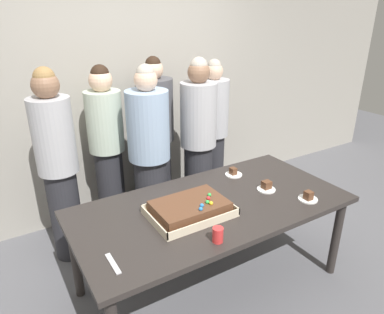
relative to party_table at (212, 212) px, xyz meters
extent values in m
plane|color=#5B5B60|center=(0.00, 0.00, -0.68)|extent=(12.00, 12.00, 0.00)
cube|color=#9E998E|center=(0.00, 1.60, 0.82)|extent=(8.00, 0.12, 3.00)
cube|color=#2D2826|center=(0.00, 0.00, 0.05)|extent=(2.09, 1.03, 0.04)
cylinder|color=#2D2826|center=(0.96, -0.43, -0.32)|extent=(0.07, 0.07, 0.71)
cylinder|color=#2D2826|center=(-0.96, 0.43, -0.32)|extent=(0.07, 0.07, 0.71)
cylinder|color=#2D2826|center=(0.96, 0.43, -0.32)|extent=(0.07, 0.07, 0.71)
cube|color=beige|center=(-0.22, -0.04, 0.08)|extent=(0.58, 0.41, 0.01)
cube|color=beige|center=(-0.22, -0.24, 0.11)|extent=(0.58, 0.01, 0.05)
cube|color=beige|center=(-0.22, 0.16, 0.11)|extent=(0.58, 0.01, 0.05)
cube|color=beige|center=(-0.51, -0.04, 0.11)|extent=(0.01, 0.41, 0.05)
cube|color=beige|center=(0.06, -0.04, 0.11)|extent=(0.01, 0.41, 0.05)
cube|color=brown|center=(-0.22, -0.04, 0.13)|extent=(0.51, 0.34, 0.09)
sphere|color=#2D84E0|center=(-0.18, -0.14, 0.18)|extent=(0.03, 0.03, 0.03)
sphere|color=red|center=(-0.09, -0.08, 0.18)|extent=(0.03, 0.03, 0.03)
sphere|color=#2D84E0|center=(-0.22, -0.17, 0.18)|extent=(0.03, 0.03, 0.03)
sphere|color=yellow|center=(-0.11, -0.14, 0.18)|extent=(0.03, 0.03, 0.03)
sphere|color=green|center=(-0.13, -0.12, 0.18)|extent=(0.03, 0.03, 0.03)
sphere|color=green|center=(-0.05, -0.04, 0.18)|extent=(0.03, 0.03, 0.03)
cylinder|color=white|center=(0.44, 0.32, 0.08)|extent=(0.15, 0.15, 0.01)
cube|color=brown|center=(0.44, 0.32, 0.11)|extent=(0.05, 0.06, 0.06)
cylinder|color=white|center=(0.50, -0.04, 0.08)|extent=(0.15, 0.15, 0.01)
cube|color=brown|center=(0.51, -0.04, 0.11)|extent=(0.07, 0.06, 0.06)
cylinder|color=white|center=(0.67, -0.33, 0.08)|extent=(0.15, 0.15, 0.01)
cube|color=brown|center=(0.66, -0.34, 0.12)|extent=(0.06, 0.06, 0.07)
cylinder|color=red|center=(-0.24, -0.40, 0.12)|extent=(0.07, 0.07, 0.10)
cube|color=silver|center=(-0.88, -0.27, 0.08)|extent=(0.03, 0.20, 0.01)
cylinder|color=#28282D|center=(-0.89, 0.99, -0.26)|extent=(0.27, 0.27, 0.85)
cylinder|color=#B2B2B7|center=(-0.89, 0.99, 0.48)|extent=(0.33, 0.33, 0.63)
sphere|color=#8C664C|center=(-0.89, 0.99, 0.89)|extent=(0.21, 0.21, 0.21)
sphere|color=olive|center=(-0.89, 0.99, 0.95)|extent=(0.17, 0.17, 0.17)
cylinder|color=#28282D|center=(0.83, 1.20, -0.28)|extent=(0.27, 0.27, 0.80)
cylinder|color=#B2B2B7|center=(0.83, 1.20, 0.43)|extent=(0.34, 0.34, 0.62)
sphere|color=beige|center=(0.83, 1.20, 0.83)|extent=(0.19, 0.19, 0.19)
sphere|color=#B2A899|center=(0.83, 1.20, 0.88)|extent=(0.15, 0.15, 0.15)
cylinder|color=#28282D|center=(0.42, 0.87, -0.25)|extent=(0.28, 0.28, 0.86)
cylinder|color=#B2B2B7|center=(0.42, 0.87, 0.49)|extent=(0.35, 0.35, 0.62)
sphere|color=#8C664C|center=(0.42, 0.87, 0.90)|extent=(0.21, 0.21, 0.21)
sphere|color=#B2A899|center=(0.42, 0.87, 0.95)|extent=(0.16, 0.16, 0.16)
cylinder|color=#28282D|center=(-0.39, 1.23, -0.25)|extent=(0.27, 0.27, 0.85)
cylinder|color=#B7C6B2|center=(-0.39, 1.23, 0.46)|extent=(0.34, 0.34, 0.57)
sphere|color=beige|center=(-0.39, 1.23, 0.84)|extent=(0.21, 0.21, 0.21)
sphere|color=black|center=(-0.39, 1.23, 0.90)|extent=(0.17, 0.17, 0.17)
cylinder|color=#28282D|center=(-0.13, 0.83, -0.25)|extent=(0.30, 0.30, 0.86)
cylinder|color=#93ADCC|center=(-0.13, 0.83, 0.49)|extent=(0.38, 0.38, 0.62)
sphere|color=beige|center=(-0.13, 0.83, 0.89)|extent=(0.20, 0.20, 0.20)
sphere|color=#B2A899|center=(-0.13, 0.83, 0.94)|extent=(0.16, 0.16, 0.16)
cylinder|color=#28282D|center=(0.15, 1.25, -0.25)|extent=(0.30, 0.30, 0.86)
cylinder|color=#4C4C51|center=(0.15, 1.25, 0.49)|extent=(0.37, 0.37, 0.63)
sphere|color=beige|center=(0.15, 1.25, 0.89)|extent=(0.19, 0.19, 0.19)
sphere|color=black|center=(0.15, 1.25, 0.95)|extent=(0.15, 0.15, 0.15)
camera|label=1|loc=(-1.34, -1.90, 1.43)|focal=33.00mm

